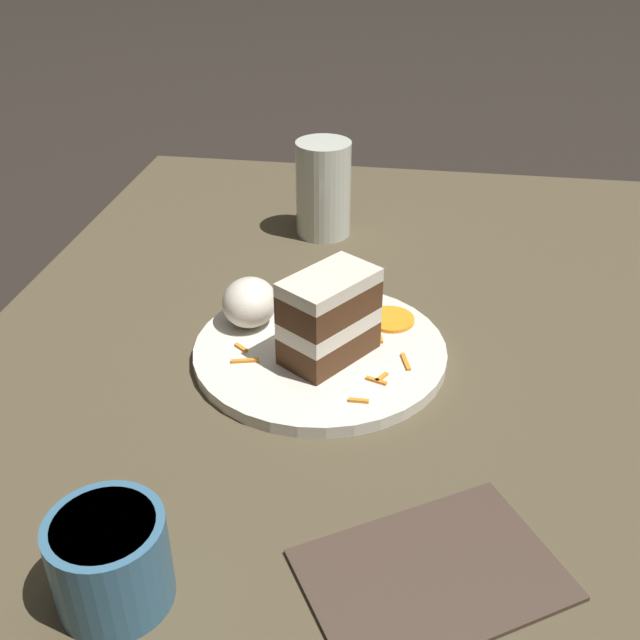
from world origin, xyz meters
name	(u,v)px	position (x,y,z in m)	size (l,w,h in m)	color
ground_plane	(370,368)	(0.00, 0.00, 0.00)	(6.00, 6.00, 0.00)	black
dining_table	(371,353)	(0.00, 0.00, 0.02)	(1.04, 0.84, 0.04)	#4C422D
plate	(320,351)	(-0.04, 0.05, 0.05)	(0.26, 0.26, 0.01)	silver
cake_slice	(329,317)	(-0.06, 0.04, 0.10)	(0.11, 0.10, 0.09)	#4C2D19
cream_dollop	(250,302)	(-0.01, 0.13, 0.08)	(0.06, 0.06, 0.05)	silver
orange_garnish	(390,319)	(0.02, -0.02, 0.05)	(0.05, 0.05, 0.00)	orange
carrot_shreds_scatter	(333,349)	(-0.05, 0.04, 0.05)	(0.18, 0.18, 0.00)	orange
drinking_glass	(323,195)	(0.25, 0.09, 0.09)	(0.07, 0.07, 0.13)	beige
coffee_mug	(110,558)	(-0.36, 0.14, 0.08)	(0.08, 0.08, 0.07)	#386684
menu_card	(432,575)	(-0.31, -0.07, 0.04)	(0.12, 0.18, 0.00)	#423328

